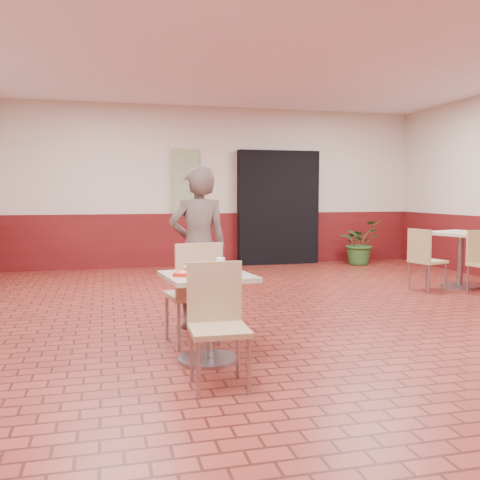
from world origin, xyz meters
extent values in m
cube|color=maroon|center=(0.00, 0.00, 0.00)|extent=(8.00, 10.00, 0.01)
cube|color=white|center=(0.00, 0.00, 3.00)|extent=(8.00, 10.00, 0.01)
cube|color=beige|center=(0.00, 5.00, 1.50)|extent=(8.00, 0.01, 3.00)
cube|color=#591112|center=(0.00, 4.98, 0.50)|extent=(8.00, 0.04, 1.00)
cube|color=black|center=(1.20, 4.88, 1.10)|extent=(1.60, 0.22, 2.20)
cube|color=gray|center=(-0.60, 4.94, 1.60)|extent=(0.50, 0.03, 1.20)
cube|color=#B8AC94|center=(-1.27, -0.77, 0.70)|extent=(0.68, 0.68, 0.04)
cylinder|color=gray|center=(-1.27, -0.77, 0.34)|extent=(0.08, 0.08, 0.68)
cylinder|color=gray|center=(-1.27, -0.77, 0.01)|extent=(0.49, 0.49, 0.03)
cube|color=tan|center=(-1.31, -1.40, 0.42)|extent=(0.42, 0.42, 0.04)
cube|color=tan|center=(-1.30, -1.22, 0.66)|extent=(0.41, 0.04, 0.45)
cylinder|color=gray|center=(-1.49, -1.57, 0.20)|extent=(0.03, 0.03, 0.40)
cylinder|color=gray|center=(-1.14, -1.58, 0.20)|extent=(0.03, 0.03, 0.40)
cylinder|color=gray|center=(-1.48, -1.22, 0.20)|extent=(0.03, 0.03, 0.40)
cylinder|color=gray|center=(-1.13, -1.23, 0.20)|extent=(0.03, 0.03, 0.40)
cube|color=tan|center=(-1.31, -0.22, 0.45)|extent=(0.50, 0.50, 0.04)
cube|color=tan|center=(-1.28, -0.42, 0.71)|extent=(0.43, 0.10, 0.48)
cylinder|color=gray|center=(-1.16, -0.01, 0.21)|extent=(0.03, 0.03, 0.43)
cylinder|color=gray|center=(-1.53, -0.07, 0.21)|extent=(0.03, 0.03, 0.43)
cylinder|color=gray|center=(-1.09, -0.38, 0.21)|extent=(0.03, 0.03, 0.43)
cylinder|color=gray|center=(-1.46, -0.44, 0.21)|extent=(0.03, 0.03, 0.43)
imported|color=brown|center=(-1.15, 0.34, 0.83)|extent=(0.62, 0.42, 1.65)
cube|color=red|center=(-1.27, -0.77, 0.74)|extent=(0.49, 0.38, 0.03)
cube|color=#E18585|center=(-1.27, -0.77, 0.75)|extent=(0.43, 0.32, 0.00)
torus|color=#DC8550|center=(-1.41, -0.68, 0.77)|extent=(0.11, 0.11, 0.03)
ellipsoid|color=#C9873A|center=(-1.23, -0.80, 0.77)|extent=(0.15, 0.10, 0.04)
cube|color=white|center=(-1.23, -0.80, 0.79)|extent=(0.13, 0.08, 0.01)
ellipsoid|color=#BC531A|center=(-1.29, -0.79, 0.76)|extent=(0.03, 0.03, 0.02)
cylinder|color=white|center=(-1.14, -0.69, 0.80)|extent=(0.07, 0.07, 0.09)
cylinder|color=blue|center=(-1.14, -0.69, 0.80)|extent=(0.07, 0.07, 0.02)
cube|color=beige|center=(2.99, 1.75, 0.79)|extent=(0.77, 0.77, 0.04)
cylinder|color=gray|center=(2.99, 1.75, 0.39)|extent=(0.09, 0.09, 0.77)
cylinder|color=gray|center=(2.99, 1.75, 0.02)|extent=(0.56, 0.56, 0.03)
cube|color=tan|center=(2.37, 1.63, 0.41)|extent=(0.50, 0.50, 0.04)
cube|color=tan|center=(2.19, 1.58, 0.66)|extent=(0.14, 0.40, 0.44)
cylinder|color=gray|center=(2.58, 1.51, 0.20)|extent=(0.03, 0.03, 0.40)
cylinder|color=gray|center=(2.49, 1.84, 0.20)|extent=(0.03, 0.03, 0.40)
cylinder|color=gray|center=(2.24, 1.42, 0.20)|extent=(0.03, 0.03, 0.40)
cylinder|color=gray|center=(2.15, 1.75, 0.20)|extent=(0.03, 0.03, 0.40)
cube|color=tan|center=(2.91, 1.29, 0.65)|extent=(0.40, 0.10, 0.44)
cylinder|color=gray|center=(2.74, 1.25, 0.20)|extent=(0.03, 0.03, 0.39)
imported|color=#2E5A24|center=(2.70, 4.40, 0.43)|extent=(0.98, 0.92, 0.86)
camera|label=1|loc=(-2.07, -5.01, 1.38)|focal=40.00mm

